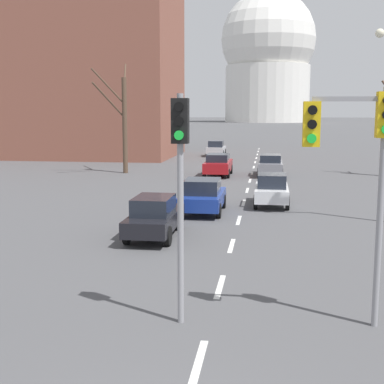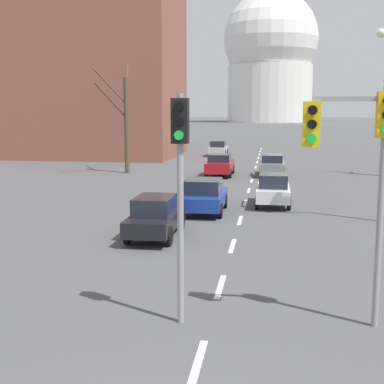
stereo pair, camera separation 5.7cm
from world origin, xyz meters
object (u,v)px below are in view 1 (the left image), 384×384
at_px(sedan_near_left, 155,216).
at_px(sedan_far_right, 202,196).
at_px(traffic_signal_near_right, 358,147).
at_px(traffic_signal_centre_tall, 180,166).
at_px(sedan_far_left, 216,148).
at_px(sedan_distant_centre, 272,189).
at_px(sedan_mid_centre, 270,165).
at_px(sedan_near_right, 218,164).

relative_size(sedan_near_left, sedan_far_right, 1.03).
bearing_deg(traffic_signal_near_right, sedan_near_left, 128.73).
relative_size(traffic_signal_centre_tall, sedan_near_left, 1.21).
distance_m(sedan_far_left, sedan_distant_centre, 29.96).
bearing_deg(traffic_signal_near_right, sedan_distant_centre, 96.44).
xyz_separation_m(sedan_near_left, sedan_mid_centre, (4.33, 20.27, 0.02)).
xyz_separation_m(sedan_far_right, sedan_distant_centre, (3.21, 2.35, 0.01)).
xyz_separation_m(traffic_signal_near_right, traffic_signal_centre_tall, (-3.77, -0.40, -0.41)).
bearing_deg(sedan_near_right, sedan_mid_centre, 9.78).
bearing_deg(traffic_signal_centre_tall, sedan_far_left, 94.62).
relative_size(sedan_far_right, sedan_distant_centre, 1.08).
bearing_deg(sedan_far_left, sedan_far_right, -85.52).
bearing_deg(sedan_distant_centre, sedan_far_right, -143.79).
distance_m(traffic_signal_centre_tall, sedan_near_right, 27.80).
relative_size(traffic_signal_near_right, sedan_near_right, 1.15).
xyz_separation_m(sedan_near_left, sedan_near_right, (0.54, 19.62, 0.03)).
height_order(traffic_signal_near_right, sedan_near_right, traffic_signal_near_right).
distance_m(sedan_near_right, sedan_mid_centre, 3.84).
height_order(sedan_near_right, sedan_distant_centre, sedan_distant_centre).
xyz_separation_m(sedan_near_left, sedan_far_right, (1.18, 5.14, 0.00)).
xyz_separation_m(sedan_mid_centre, sedan_far_right, (-3.15, -15.13, -0.01)).
bearing_deg(sedan_far_left, traffic_signal_centre_tall, -85.38).
bearing_deg(sedan_far_left, sedan_distant_centre, -79.04).
relative_size(traffic_signal_near_right, sedan_near_left, 1.24).
distance_m(traffic_signal_centre_tall, sedan_mid_centre, 28.47).
bearing_deg(sedan_near_left, sedan_far_left, 92.03).
xyz_separation_m(traffic_signal_centre_tall, sedan_far_left, (-3.63, 44.89, -2.72)).
bearing_deg(sedan_near_right, sedan_distant_centre, -72.41).
distance_m(sedan_near_right, sedan_distant_centre, 12.73).
xyz_separation_m(sedan_mid_centre, sedan_far_left, (-5.64, 16.63, 0.01)).
relative_size(sedan_far_left, sedan_far_right, 0.95).
height_order(traffic_signal_near_right, sedan_distant_centre, traffic_signal_near_right).
relative_size(traffic_signal_near_right, sedan_mid_centre, 1.16).
xyz_separation_m(sedan_far_left, sedan_distant_centre, (5.70, -29.41, -0.01)).
height_order(traffic_signal_centre_tall, sedan_mid_centre, traffic_signal_centre_tall).
height_order(traffic_signal_centre_tall, sedan_far_right, traffic_signal_centre_tall).
bearing_deg(sedan_far_right, sedan_near_left, -102.95).
bearing_deg(sedan_far_left, sedan_mid_centre, -71.27).
height_order(sedan_near_left, sedan_distant_centre, sedan_distant_centre).
xyz_separation_m(sedan_near_right, sedan_mid_centre, (3.79, 0.65, -0.02)).
bearing_deg(sedan_distant_centre, sedan_far_left, 100.96).
bearing_deg(traffic_signal_centre_tall, sedan_mid_centre, 85.93).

